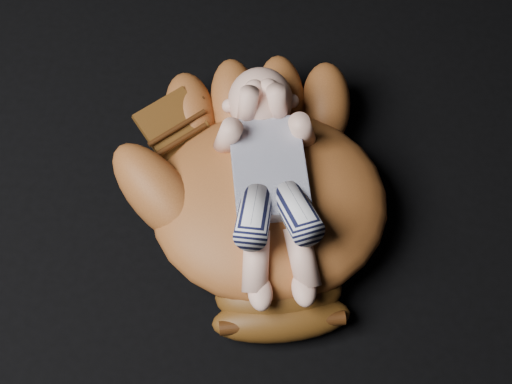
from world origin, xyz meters
The scene contains 2 objects.
baseball_glove centered at (-0.18, 0.00, 0.07)m, with size 0.41×0.47×0.15m, color brown, non-canonical shape.
newborn_baby centered at (-0.17, -0.01, 0.12)m, with size 0.16×0.35×0.14m, color #E4AA93, non-canonical shape.
Camera 1 is at (-0.13, -0.55, 1.01)m, focal length 55.00 mm.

